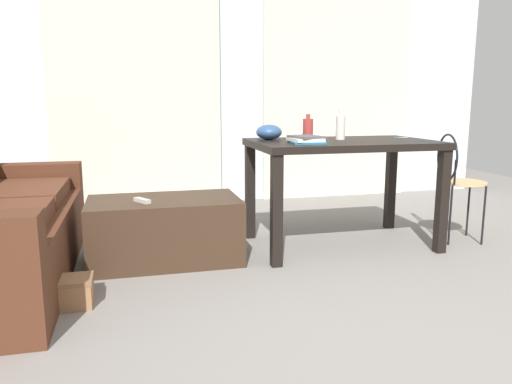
{
  "coord_description": "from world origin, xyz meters",
  "views": [
    {
      "loc": [
        -1.2,
        -1.9,
        1.09
      ],
      "look_at": [
        -0.32,
        1.5,
        0.44
      ],
      "focal_mm": 34.81,
      "sensor_mm": 36.0,
      "label": 1
    }
  ],
  "objects_px": {
    "craft_table": "(342,155)",
    "book_stack": "(306,140)",
    "tv_remote_primary": "(142,200)",
    "shoebox": "(60,293)",
    "bowl": "(269,132)",
    "bottle_near": "(308,129)",
    "scissors": "(399,137)",
    "coffee_table": "(165,230)",
    "wire_chair": "(455,174)",
    "bottle_far": "(341,127)"
  },
  "relations": [
    {
      "from": "craft_table",
      "to": "bottle_near",
      "type": "relative_size",
      "value": 7.0
    },
    {
      "from": "craft_table",
      "to": "wire_chair",
      "type": "relative_size",
      "value": 1.59
    },
    {
      "from": "craft_table",
      "to": "bowl",
      "type": "distance_m",
      "value": 0.57
    },
    {
      "from": "book_stack",
      "to": "tv_remote_primary",
      "type": "distance_m",
      "value": 1.18
    },
    {
      "from": "craft_table",
      "to": "wire_chair",
      "type": "height_order",
      "value": "wire_chair"
    },
    {
      "from": "coffee_table",
      "to": "shoebox",
      "type": "distance_m",
      "value": 0.9
    },
    {
      "from": "shoebox",
      "to": "bottle_near",
      "type": "bearing_deg",
      "value": 25.95
    },
    {
      "from": "bottle_near",
      "to": "scissors",
      "type": "distance_m",
      "value": 0.79
    },
    {
      "from": "coffee_table",
      "to": "bottle_near",
      "type": "relative_size",
      "value": 5.29
    },
    {
      "from": "coffee_table",
      "to": "wire_chair",
      "type": "bearing_deg",
      "value": -1.23
    },
    {
      "from": "craft_table",
      "to": "shoebox",
      "type": "relative_size",
      "value": 3.92
    },
    {
      "from": "bottle_near",
      "to": "scissors",
      "type": "height_order",
      "value": "bottle_near"
    },
    {
      "from": "bottle_far",
      "to": "book_stack",
      "type": "relative_size",
      "value": 0.88
    },
    {
      "from": "bottle_near",
      "to": "tv_remote_primary",
      "type": "height_order",
      "value": "bottle_near"
    },
    {
      "from": "bowl",
      "to": "tv_remote_primary",
      "type": "height_order",
      "value": "bowl"
    },
    {
      "from": "coffee_table",
      "to": "shoebox",
      "type": "bearing_deg",
      "value": -132.43
    },
    {
      "from": "book_stack",
      "to": "scissors",
      "type": "distance_m",
      "value": 0.95
    },
    {
      "from": "bottle_near",
      "to": "tv_remote_primary",
      "type": "relative_size",
      "value": 1.28
    },
    {
      "from": "book_stack",
      "to": "bowl",
      "type": "bearing_deg",
      "value": 113.33
    },
    {
      "from": "shoebox",
      "to": "craft_table",
      "type": "bearing_deg",
      "value": 20.47
    },
    {
      "from": "tv_remote_primary",
      "to": "scissors",
      "type": "bearing_deg",
      "value": -22.25
    },
    {
      "from": "craft_table",
      "to": "book_stack",
      "type": "bearing_deg",
      "value": -154.32
    },
    {
      "from": "book_stack",
      "to": "bottle_far",
      "type": "bearing_deg",
      "value": 34.65
    },
    {
      "from": "scissors",
      "to": "tv_remote_primary",
      "type": "height_order",
      "value": "scissors"
    },
    {
      "from": "coffee_table",
      "to": "scissors",
      "type": "bearing_deg",
      "value": 6.14
    },
    {
      "from": "book_stack",
      "to": "scissors",
      "type": "xyz_separation_m",
      "value": [
        0.89,
        0.31,
        -0.02
      ]
    },
    {
      "from": "bottle_near",
      "to": "bowl",
      "type": "relative_size",
      "value": 0.99
    },
    {
      "from": "coffee_table",
      "to": "book_stack",
      "type": "distance_m",
      "value": 1.15
    },
    {
      "from": "craft_table",
      "to": "tv_remote_primary",
      "type": "relative_size",
      "value": 8.93
    },
    {
      "from": "bottle_near",
      "to": "bowl",
      "type": "xyz_separation_m",
      "value": [
        -0.27,
        0.1,
        -0.03
      ]
    },
    {
      "from": "bottle_near",
      "to": "book_stack",
      "type": "relative_size",
      "value": 0.73
    },
    {
      "from": "bottle_near",
      "to": "tv_remote_primary",
      "type": "xyz_separation_m",
      "value": [
        -1.23,
        -0.24,
        -0.43
      ]
    },
    {
      "from": "scissors",
      "to": "tv_remote_primary",
      "type": "relative_size",
      "value": 0.73
    },
    {
      "from": "coffee_table",
      "to": "craft_table",
      "type": "xyz_separation_m",
      "value": [
        1.32,
        0.06,
        0.47
      ]
    },
    {
      "from": "bottle_near",
      "to": "shoebox",
      "type": "distance_m",
      "value": 2.04
    },
    {
      "from": "wire_chair",
      "to": "shoebox",
      "type": "bearing_deg",
      "value": -167.77
    },
    {
      "from": "bowl",
      "to": "shoebox",
      "type": "distance_m",
      "value": 1.85
    },
    {
      "from": "bowl",
      "to": "coffee_table",
      "type": "bearing_deg",
      "value": -162.28
    },
    {
      "from": "wire_chair",
      "to": "bowl",
      "type": "height_order",
      "value": "bowl"
    },
    {
      "from": "bottle_near",
      "to": "book_stack",
      "type": "xyz_separation_m",
      "value": [
        -0.11,
        -0.27,
        -0.06
      ]
    },
    {
      "from": "bowl",
      "to": "book_stack",
      "type": "height_order",
      "value": "bowl"
    },
    {
      "from": "craft_table",
      "to": "tv_remote_primary",
      "type": "xyz_separation_m",
      "value": [
        -1.47,
        -0.14,
        -0.24
      ]
    },
    {
      "from": "bottle_far",
      "to": "tv_remote_primary",
      "type": "height_order",
      "value": "bottle_far"
    },
    {
      "from": "craft_table",
      "to": "book_stack",
      "type": "xyz_separation_m",
      "value": [
        -0.35,
        -0.17,
        0.13
      ]
    },
    {
      "from": "craft_table",
      "to": "bottle_near",
      "type": "height_order",
      "value": "bottle_near"
    },
    {
      "from": "coffee_table",
      "to": "book_stack",
      "type": "bearing_deg",
      "value": -6.43
    },
    {
      "from": "coffee_table",
      "to": "bottle_far",
      "type": "height_order",
      "value": "bottle_far"
    },
    {
      "from": "bowl",
      "to": "tv_remote_primary",
      "type": "bearing_deg",
      "value": -160.4
    },
    {
      "from": "coffee_table",
      "to": "shoebox",
      "type": "height_order",
      "value": "coffee_table"
    },
    {
      "from": "tv_remote_primary",
      "to": "shoebox",
      "type": "height_order",
      "value": "tv_remote_primary"
    }
  ]
}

